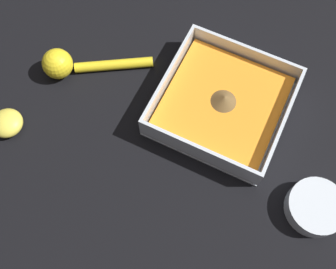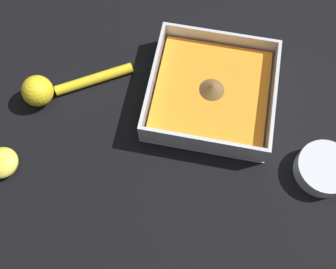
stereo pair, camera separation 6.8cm
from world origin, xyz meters
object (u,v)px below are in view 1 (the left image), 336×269
at_px(square_dish, 222,104).
at_px(spice_bowl, 315,207).
at_px(lemon_squeezer, 71,64).
at_px(lemon_half, 7,123).

bearing_deg(square_dish, spice_bowl, -27.06).
distance_m(lemon_squeezer, lemon_half, 0.16).
bearing_deg(spice_bowl, square_dish, 152.94).
relative_size(spice_bowl, lemon_squeezer, 0.51).
distance_m(square_dish, lemon_squeezer, 0.29).
bearing_deg(lemon_half, square_dish, 31.18).
relative_size(square_dish, spice_bowl, 2.35).
bearing_deg(square_dish, lemon_squeezer, -170.37).
height_order(square_dish, lemon_squeezer, same).
relative_size(square_dish, lemon_squeezer, 1.20).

